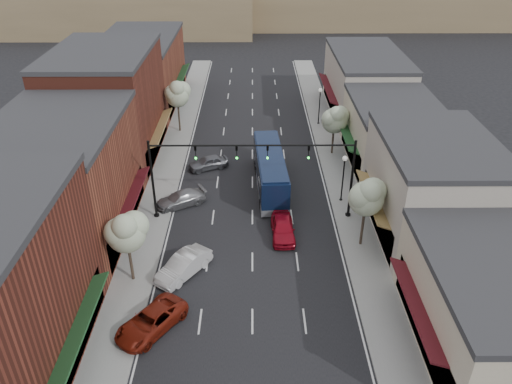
{
  "coord_description": "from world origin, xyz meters",
  "views": [
    {
      "loc": [
        0.09,
        -27.01,
        22.9
      ],
      "look_at": [
        0.31,
        8.4,
        2.2
      ],
      "focal_mm": 35.0,
      "sensor_mm": 36.0,
      "label": 1
    }
  ],
  "objects_px": {
    "lamp_post_near": "(344,171)",
    "parked_car_d": "(208,163)",
    "tree_left_near": "(126,231)",
    "parked_car_a": "(151,321)",
    "red_hatchback": "(283,228)",
    "tree_right_far": "(335,119)",
    "coach_bus": "(270,170)",
    "signal_mast_right": "(323,168)",
    "signal_mast_left": "(181,168)",
    "tree_left_far": "(177,93)",
    "lamp_post_far": "(320,100)",
    "parked_car_c": "(181,199)",
    "parked_car_b": "(184,266)",
    "tree_right_near": "(367,196)"
  },
  "relations": [
    {
      "from": "tree_right_near",
      "to": "tree_left_near",
      "type": "distance_m",
      "value": 17.08
    },
    {
      "from": "tree_right_far",
      "to": "parked_car_a",
      "type": "bearing_deg",
      "value": -120.62
    },
    {
      "from": "tree_left_near",
      "to": "tree_left_far",
      "type": "xyz_separation_m",
      "value": [
        -0.0,
        26.0,
        0.38
      ]
    },
    {
      "from": "tree_right_near",
      "to": "red_hatchback",
      "type": "distance_m",
      "value": 7.14
    },
    {
      "from": "lamp_post_near",
      "to": "parked_car_d",
      "type": "relative_size",
      "value": 1.14
    },
    {
      "from": "tree_right_far",
      "to": "lamp_post_near",
      "type": "xyz_separation_m",
      "value": [
        -0.55,
        -9.44,
        -0.99
      ]
    },
    {
      "from": "tree_left_near",
      "to": "parked_car_d",
      "type": "xyz_separation_m",
      "value": [
        3.92,
        16.85,
        -3.56
      ]
    },
    {
      "from": "red_hatchback",
      "to": "parked_car_a",
      "type": "bearing_deg",
      "value": -132.29
    },
    {
      "from": "lamp_post_far",
      "to": "coach_bus",
      "type": "xyz_separation_m",
      "value": [
        -6.18,
        -14.81,
        -1.25
      ]
    },
    {
      "from": "signal_mast_left",
      "to": "tree_left_far",
      "type": "distance_m",
      "value": 18.14
    },
    {
      "from": "parked_car_c",
      "to": "red_hatchback",
      "type": "bearing_deg",
      "value": 32.74
    },
    {
      "from": "signal_mast_right",
      "to": "signal_mast_left",
      "type": "xyz_separation_m",
      "value": [
        -11.24,
        0.0,
        0.0
      ]
    },
    {
      "from": "red_hatchback",
      "to": "parked_car_d",
      "type": "relative_size",
      "value": 1.14
    },
    {
      "from": "signal_mast_left",
      "to": "parked_car_a",
      "type": "distance_m",
      "value": 13.25
    },
    {
      "from": "signal_mast_left",
      "to": "tree_right_far",
      "type": "xyz_separation_m",
      "value": [
        13.97,
        11.95,
        -0.63
      ]
    },
    {
      "from": "parked_car_a",
      "to": "parked_car_b",
      "type": "distance_m",
      "value": 5.44
    },
    {
      "from": "signal_mast_right",
      "to": "coach_bus",
      "type": "distance_m",
      "value": 7.15
    },
    {
      "from": "tree_left_near",
      "to": "parked_car_d",
      "type": "relative_size",
      "value": 1.46
    },
    {
      "from": "parked_car_b",
      "to": "parked_car_d",
      "type": "height_order",
      "value": "parked_car_b"
    },
    {
      "from": "tree_right_near",
      "to": "tree_right_far",
      "type": "relative_size",
      "value": 1.1
    },
    {
      "from": "tree_right_near",
      "to": "signal_mast_right",
      "type": "bearing_deg",
      "value": 123.91
    },
    {
      "from": "tree_left_near",
      "to": "parked_car_a",
      "type": "relative_size",
      "value": 1.17
    },
    {
      "from": "parked_car_d",
      "to": "tree_left_far",
      "type": "bearing_deg",
      "value": 179.65
    },
    {
      "from": "signal_mast_right",
      "to": "red_hatchback",
      "type": "height_order",
      "value": "signal_mast_right"
    },
    {
      "from": "lamp_post_near",
      "to": "lamp_post_far",
      "type": "relative_size",
      "value": 1.0
    },
    {
      "from": "tree_left_far",
      "to": "parked_car_c",
      "type": "height_order",
      "value": "tree_left_far"
    },
    {
      "from": "tree_left_far",
      "to": "lamp_post_far",
      "type": "height_order",
      "value": "tree_left_far"
    },
    {
      "from": "lamp_post_near",
      "to": "parked_car_b",
      "type": "distance_m",
      "value": 16.19
    },
    {
      "from": "parked_car_b",
      "to": "signal_mast_right",
      "type": "bearing_deg",
      "value": 70.59
    },
    {
      "from": "parked_car_b",
      "to": "parked_car_d",
      "type": "relative_size",
      "value": 1.18
    },
    {
      "from": "lamp_post_near",
      "to": "parked_car_d",
      "type": "distance_m",
      "value": 13.87
    },
    {
      "from": "signal_mast_right",
      "to": "lamp_post_far",
      "type": "relative_size",
      "value": 1.85
    },
    {
      "from": "signal_mast_left",
      "to": "tree_left_near",
      "type": "height_order",
      "value": "signal_mast_left"
    },
    {
      "from": "parked_car_c",
      "to": "tree_right_far",
      "type": "bearing_deg",
      "value": 95.79
    },
    {
      "from": "tree_right_near",
      "to": "parked_car_a",
      "type": "height_order",
      "value": "tree_right_near"
    },
    {
      "from": "coach_bus",
      "to": "parked_car_d",
      "type": "relative_size",
      "value": 2.84
    },
    {
      "from": "tree_right_far",
      "to": "signal_mast_left",
      "type": "bearing_deg",
      "value": -139.46
    },
    {
      "from": "red_hatchback",
      "to": "parked_car_a",
      "type": "relative_size",
      "value": 0.91
    },
    {
      "from": "signal_mast_right",
      "to": "tree_right_near",
      "type": "height_order",
      "value": "signal_mast_right"
    },
    {
      "from": "coach_bus",
      "to": "parked_car_a",
      "type": "relative_size",
      "value": 2.28
    },
    {
      "from": "tree_left_far",
      "to": "coach_bus",
      "type": "distance_m",
      "value": 16.38
    },
    {
      "from": "lamp_post_far",
      "to": "lamp_post_near",
      "type": "bearing_deg",
      "value": -90.0
    },
    {
      "from": "red_hatchback",
      "to": "parked_car_c",
      "type": "bearing_deg",
      "value": 150.24
    },
    {
      "from": "tree_left_far",
      "to": "lamp_post_near",
      "type": "xyz_separation_m",
      "value": [
        16.05,
        -15.44,
        -1.6
      ]
    },
    {
      "from": "tree_right_far",
      "to": "lamp_post_far",
      "type": "height_order",
      "value": "tree_right_far"
    },
    {
      "from": "tree_right_far",
      "to": "coach_bus",
      "type": "distance_m",
      "value": 9.79
    },
    {
      "from": "signal_mast_right",
      "to": "signal_mast_left",
      "type": "height_order",
      "value": "same"
    },
    {
      "from": "red_hatchback",
      "to": "tree_right_near",
      "type": "bearing_deg",
      "value": -13.74
    },
    {
      "from": "tree_right_near",
      "to": "parked_car_c",
      "type": "xyz_separation_m",
      "value": [
        -14.55,
        5.96,
        -3.81
      ]
    },
    {
      "from": "signal_mast_right",
      "to": "tree_left_far",
      "type": "xyz_separation_m",
      "value": [
        -13.87,
        17.95,
        -0.02
      ]
    }
  ]
}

